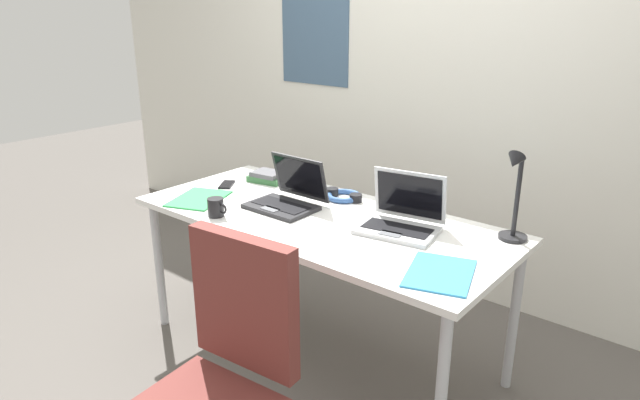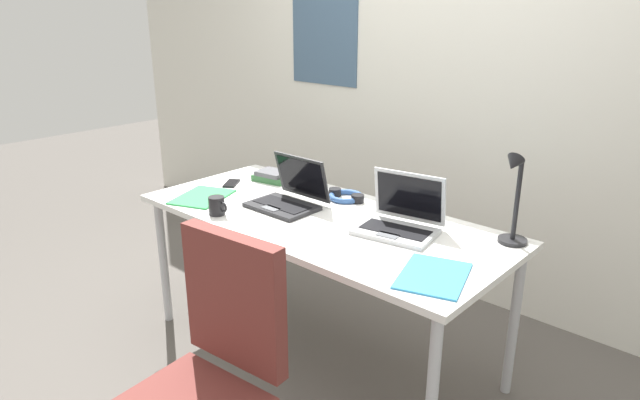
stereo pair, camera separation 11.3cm
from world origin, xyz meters
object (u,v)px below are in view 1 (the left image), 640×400
cell_phone (227,185)px  book_stack (268,177)px  computer_mouse (386,204)px  headphones (344,196)px  laptop_front_right (401,219)px  coffee_mug (216,207)px  paper_folder_near_mouse (440,273)px  paper_folder_front_left (199,199)px  desk_lamp (515,197)px  laptop_far_corner (287,198)px

cell_phone → book_stack: (0.12, 0.20, 0.02)m
computer_mouse → headphones: size_ratio=0.45×
laptop_front_right → cell_phone: 1.08m
coffee_mug → paper_folder_near_mouse: bearing=6.6°
cell_phone → paper_folder_near_mouse: cell_phone is taller
paper_folder_near_mouse → book_stack: bearing=161.9°
computer_mouse → paper_folder_front_left: bearing=-121.2°
laptop_front_right → headphones: bearing=158.6°
desk_lamp → paper_folder_front_left: bearing=-161.3°
headphones → book_stack: (-0.51, -0.03, 0.01)m
cell_phone → book_stack: 0.23m
paper_folder_near_mouse → coffee_mug: size_ratio=2.74×
paper_folder_front_left → book_stack: bearing=83.2°
paper_folder_near_mouse → coffee_mug: bearing=-173.4°
laptop_far_corner → laptop_front_right: size_ratio=0.88×
computer_mouse → paper_folder_near_mouse: 0.73m
laptop_far_corner → paper_folder_near_mouse: laptop_far_corner is taller
coffee_mug → laptop_far_corner: bearing=61.4°
paper_folder_front_left → cell_phone: bearing=105.2°
laptop_front_right → paper_folder_front_left: 1.05m
paper_folder_near_mouse → paper_folder_front_left: same height
laptop_front_right → coffee_mug: 0.86m
headphones → desk_lamp: bearing=0.4°
laptop_far_corner → paper_folder_front_left: size_ratio=1.06×
computer_mouse → book_stack: bearing=-149.1°
laptop_front_right → computer_mouse: size_ratio=3.91×
computer_mouse → cell_phone: computer_mouse is taller
computer_mouse → headphones: (-0.24, -0.03, -0.00)m
headphones → paper_folder_near_mouse: bearing=-29.9°
desk_lamp → headphones: desk_lamp is taller
laptop_far_corner → headphones: laptop_far_corner is taller
paper_folder_near_mouse → cell_phone: bearing=171.1°
laptop_front_right → laptop_far_corner: bearing=-170.4°
coffee_mug → computer_mouse: bearing=48.2°
cell_phone → desk_lamp: bearing=-25.5°
paper_folder_front_left → coffee_mug: size_ratio=2.74×
paper_folder_near_mouse → laptop_far_corner: bearing=169.1°
computer_mouse → coffee_mug: (-0.54, -0.61, 0.03)m
paper_folder_near_mouse → paper_folder_front_left: 1.35m
book_stack → laptop_front_right: bearing=-8.6°
paper_folder_front_left → headphones: bearing=40.3°
laptop_front_right → coffee_mug: laptop_front_right is taller
coffee_mug → paper_folder_front_left: bearing=158.3°
computer_mouse → paper_folder_near_mouse: bearing=-14.9°
desk_lamp → laptop_front_right: size_ratio=1.07×
book_stack → coffee_mug: 0.58m
headphones → book_stack: size_ratio=0.96×
paper_folder_near_mouse → computer_mouse: bearing=138.8°
laptop_front_right → paper_folder_near_mouse: 0.44m
cell_phone → headphones: headphones is taller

